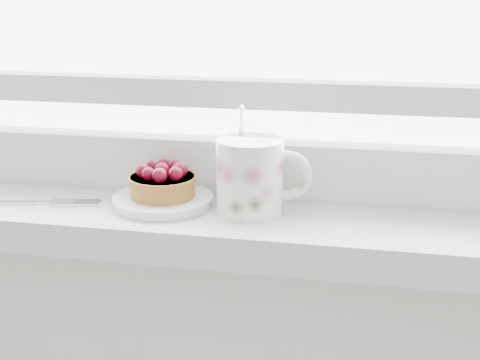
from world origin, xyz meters
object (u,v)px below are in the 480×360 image
(saucer, at_px, (163,201))
(fork, at_px, (22,202))
(raspberry_tart, at_px, (163,182))
(floral_mug, at_px, (252,175))

(saucer, relative_size, fork, 0.64)
(raspberry_tart, height_order, floral_mug, floral_mug)
(floral_mug, bearing_deg, saucer, 178.26)
(saucer, xyz_separation_m, floral_mug, (0.11, -0.00, 0.04))
(saucer, height_order, fork, saucer)
(saucer, height_order, floral_mug, floral_mug)
(raspberry_tart, distance_m, fork, 0.18)
(floral_mug, relative_size, fork, 0.67)
(raspberry_tart, bearing_deg, saucer, -160.65)
(raspberry_tart, xyz_separation_m, floral_mug, (0.11, -0.00, 0.02))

